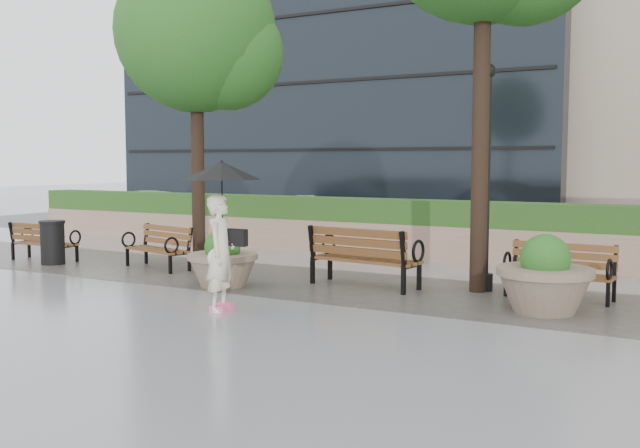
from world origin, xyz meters
The scene contains 16 objects.
ground centered at (0.00, 0.00, 0.00)m, with size 100.00×100.00×0.00m, color gray.
cobble_strip centered at (0.00, 3.00, 0.01)m, with size 28.00×3.20×0.01m, color #383330.
hedge_wall centered at (0.00, 7.00, 0.66)m, with size 24.00×0.80×1.35m.
asphalt_street centered at (0.00, 11.00, 0.00)m, with size 40.00×7.00×0.00m, color black.
bench_0 centered at (-7.36, 2.60, 0.25)m, with size 1.62×0.69×0.85m.
bench_1 centered at (-4.34, 2.96, 0.26)m, with size 1.74×1.03×0.88m.
bench_2 centered at (0.32, 3.10, 0.31)m, with size 2.05×1.00×1.06m.
bench_3 centered at (3.54, 3.61, 0.27)m, with size 1.71×0.77×0.89m.
planter_left centered at (-1.86, 1.88, 0.40)m, with size 1.23×1.23×1.03m.
planter_right centered at (3.55, 2.44, 0.46)m, with size 1.39×1.39×1.17m.
trash_bin centered at (-6.75, 2.33, 0.45)m, with size 0.54×0.54×0.90m, color black.
lamppost centered at (2.28, 3.77, 1.68)m, with size 0.28×0.28×3.84m.
tree_0 centered at (-4.01, 4.15, 4.84)m, with size 3.51×3.43×6.69m.
car_left centered at (-10.51, 9.86, 0.63)m, with size 1.75×4.31×1.25m, color white.
car_right centered at (-4.64, 9.74, 0.61)m, with size 1.28×3.68×1.21m, color white.
pedestrian centered at (-0.68, 0.31, 1.34)m, with size 1.20×1.20×2.20m.
Camera 1 is at (5.73, -8.11, 2.21)m, focal length 40.00 mm.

